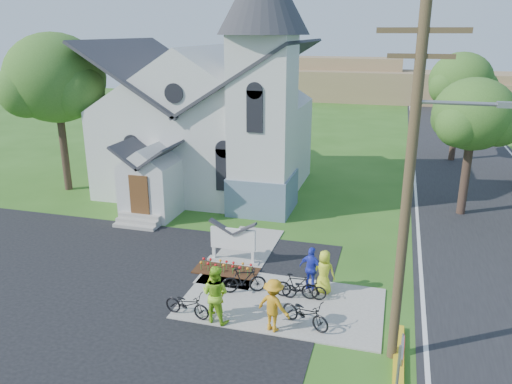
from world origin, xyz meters
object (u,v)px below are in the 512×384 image
(cyclist_1, at_px, (215,294))
(bike_4, at_px, (305,313))
(stop_sign, at_px, (401,361))
(bike_1, at_px, (244,280))
(cyclist_0, at_px, (216,292))
(cyclist_4, at_px, (324,272))
(bike_2, at_px, (304,288))
(church_sign, at_px, (233,239))
(cyclist_2, at_px, (312,269))
(bike_3, at_px, (296,286))
(utility_pole, at_px, (411,182))
(cyclist_3, at_px, (274,305))
(bike_0, at_px, (187,304))

(cyclist_1, distance_m, bike_4, 2.98)
(stop_sign, relative_size, bike_1, 1.51)
(cyclist_0, bearing_deg, cyclist_4, -125.48)
(bike_2, bearing_deg, church_sign, 49.21)
(bike_1, xyz_separation_m, bike_2, (2.21, 0.14, -0.08))
(stop_sign, xyz_separation_m, cyclist_4, (-2.64, 5.85, -0.91))
(cyclist_1, distance_m, cyclist_2, 3.96)
(bike_3, xyz_separation_m, cyclist_4, (0.87, 0.69, 0.34))
(church_sign, relative_size, utility_pole, 0.22)
(cyclist_1, distance_m, bike_2, 3.39)
(cyclist_1, distance_m, cyclist_4, 4.24)
(bike_3, bearing_deg, church_sign, 50.59)
(utility_pole, relative_size, cyclist_0, 5.62)
(cyclist_2, height_order, cyclist_3, cyclist_3)
(cyclist_0, bearing_deg, bike_1, -88.03)
(cyclist_1, bearing_deg, cyclist_4, -126.69)
(church_sign, bearing_deg, bike_2, -33.30)
(bike_0, relative_size, cyclist_1, 0.85)
(bike_1, distance_m, cyclist_2, 2.51)
(stop_sign, distance_m, cyclist_2, 6.75)
(cyclist_1, relative_size, bike_4, 1.11)
(utility_pole, xyz_separation_m, bike_2, (-3.16, 2.47, -4.94))
(cyclist_0, height_order, bike_3, cyclist_0)
(church_sign, xyz_separation_m, stop_sign, (6.63, -7.40, 0.75))
(cyclist_0, bearing_deg, cyclist_2, -120.12)
(cyclist_0, height_order, cyclist_2, cyclist_0)
(cyclist_0, xyz_separation_m, cyclist_3, (2.06, -0.30, -0.01))
(stop_sign, relative_size, bike_4, 1.40)
(bike_2, height_order, bike_4, bike_4)
(bike_2, bearing_deg, cyclist_3, 157.24)
(cyclist_3, bearing_deg, bike_3, -79.00)
(cyclist_3, bearing_deg, bike_1, -32.33)
(cyclist_3, bearing_deg, bike_4, -132.77)
(church_sign, distance_m, bike_3, 3.88)
(stop_sign, xyz_separation_m, bike_1, (-5.44, 5.03, -1.24))
(cyclist_1, height_order, cyclist_2, cyclist_1)
(church_sign, distance_m, bike_0, 4.44)
(utility_pole, relative_size, bike_0, 5.98)
(utility_pole, relative_size, stop_sign, 4.03)
(bike_2, bearing_deg, bike_0, 113.81)
(stop_sign, xyz_separation_m, cyclist_2, (-3.12, 5.93, -0.89))
(utility_pole, bearing_deg, cyclist_2, 133.36)
(church_sign, bearing_deg, cyclist_1, -78.96)
(bike_3, bearing_deg, cyclist_4, -55.26)
(bike_4, bearing_deg, cyclist_3, 141.64)
(cyclist_2, bearing_deg, bike_4, 114.90)
(church_sign, xyz_separation_m, bike_2, (3.40, -2.23, -0.56))
(cyclist_0, distance_m, bike_4, 3.03)
(bike_1, relative_size, bike_3, 1.04)
(bike_4, bearing_deg, cyclist_1, 123.39)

